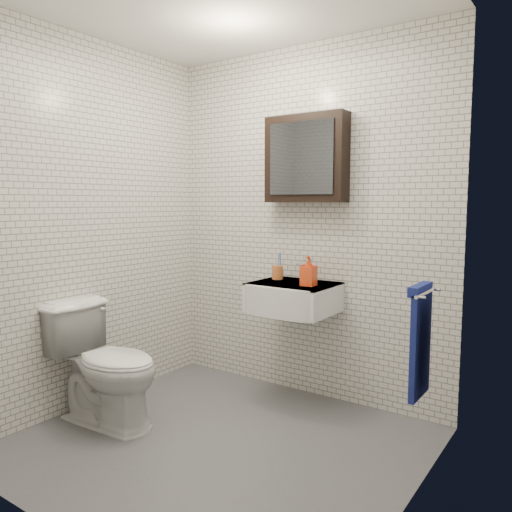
# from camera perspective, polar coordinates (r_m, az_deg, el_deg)

# --- Properties ---
(ground) EXTENTS (2.20, 2.00, 0.01)m
(ground) POSITION_cam_1_polar(r_m,az_deg,el_deg) (3.11, -4.40, -20.50)
(ground) COLOR #52545A
(ground) RESTS_ON ground
(room_shell) EXTENTS (2.22, 2.02, 2.51)m
(room_shell) POSITION_cam_1_polar(r_m,az_deg,el_deg) (2.78, -4.65, 7.51)
(room_shell) COLOR silver
(room_shell) RESTS_ON ground
(washbasin) EXTENTS (0.55, 0.50, 0.20)m
(washbasin) POSITION_cam_1_polar(r_m,az_deg,el_deg) (3.42, 3.98, -4.73)
(washbasin) COLOR white
(washbasin) RESTS_ON room_shell
(faucet) EXTENTS (0.06, 0.20, 0.15)m
(faucet) POSITION_cam_1_polar(r_m,az_deg,el_deg) (3.56, 5.62, -1.67)
(faucet) COLOR silver
(faucet) RESTS_ON washbasin
(mirror_cabinet) EXTENTS (0.60, 0.15, 0.60)m
(mirror_cabinet) POSITION_cam_1_polar(r_m,az_deg,el_deg) (3.53, 5.73, 10.99)
(mirror_cabinet) COLOR black
(mirror_cabinet) RESTS_ON room_shell
(towel_rail) EXTENTS (0.09, 0.30, 0.58)m
(towel_rail) POSITION_cam_1_polar(r_m,az_deg,el_deg) (2.69, 18.29, -8.72)
(towel_rail) COLOR silver
(towel_rail) RESTS_ON room_shell
(toothbrush_cup) EXTENTS (0.09, 0.09, 0.22)m
(toothbrush_cup) POSITION_cam_1_polar(r_m,az_deg,el_deg) (3.58, 2.47, -1.80)
(toothbrush_cup) COLOR #C66731
(toothbrush_cup) RESTS_ON washbasin
(soap_bottle) EXTENTS (0.09, 0.10, 0.20)m
(soap_bottle) POSITION_cam_1_polar(r_m,az_deg,el_deg) (3.31, 6.04, -1.70)
(soap_bottle) COLOR orange
(soap_bottle) RESTS_ON washbasin
(toilet) EXTENTS (0.78, 0.47, 0.77)m
(toilet) POSITION_cam_1_polar(r_m,az_deg,el_deg) (3.35, -16.74, -11.74)
(toilet) COLOR white
(toilet) RESTS_ON ground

